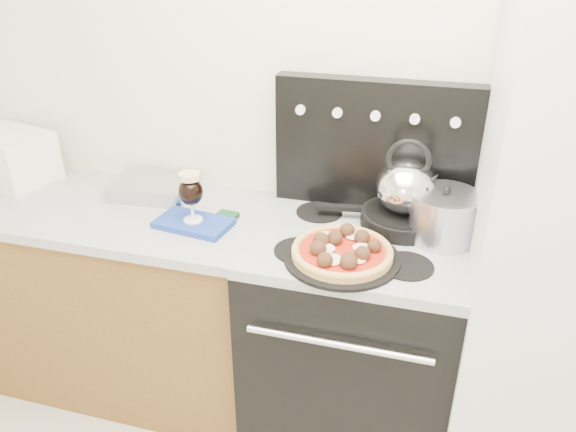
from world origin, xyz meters
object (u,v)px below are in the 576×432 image
(pizza, at_px, (342,250))
(beer_glass, at_px, (191,197))
(fridge, at_px, (574,262))
(tea_kettle, at_px, (406,183))
(pizza_pan, at_px, (342,257))
(skillet, at_px, (402,219))
(stove_body, at_px, (352,342))
(base_cabinet, at_px, (110,296))
(stock_pot, at_px, (443,218))
(toaster_oven, at_px, (11,157))
(oven_mitt, at_px, (194,223))

(pizza, bearing_deg, beer_glass, 169.11)
(fridge, bearing_deg, tea_kettle, 164.38)
(fridge, distance_m, pizza_pan, 0.75)
(beer_glass, distance_m, skillet, 0.78)
(stove_body, height_order, fridge, fridge)
(beer_glass, bearing_deg, pizza_pan, -10.89)
(base_cabinet, bearing_deg, tea_kettle, 4.93)
(stock_pot, bearing_deg, pizza_pan, -143.79)
(base_cabinet, xyz_separation_m, skillet, (1.24, 0.11, 0.52))
(skillet, bearing_deg, beer_glass, -166.70)
(base_cabinet, relative_size, pizza_pan, 3.71)
(toaster_oven, bearing_deg, tea_kettle, 14.17)
(oven_mitt, distance_m, pizza_pan, 0.60)
(stove_body, distance_m, skillet, 0.54)
(stove_body, xyz_separation_m, stock_pot, (0.28, 0.07, 0.56))
(beer_glass, bearing_deg, stove_body, 4.37)
(stove_body, bearing_deg, base_cabinet, 178.70)
(tea_kettle, bearing_deg, stove_body, -135.30)
(skillet, bearing_deg, base_cabinet, -175.07)
(toaster_oven, relative_size, pizza, 1.03)
(toaster_oven, bearing_deg, fridge, 10.23)
(fridge, height_order, beer_glass, fridge)
(stove_body, height_order, oven_mitt, oven_mitt)
(tea_kettle, bearing_deg, beer_glass, -165.74)
(beer_glass, xyz_separation_m, pizza, (0.59, -0.11, -0.07))
(toaster_oven, distance_m, skillet, 1.70)
(stove_body, height_order, pizza_pan, pizza_pan)
(oven_mitt, height_order, skillet, skillet)
(pizza_pan, distance_m, tea_kettle, 0.38)
(base_cabinet, xyz_separation_m, oven_mitt, (0.48, -0.07, 0.48))
(base_cabinet, xyz_separation_m, tea_kettle, (1.24, 0.11, 0.66))
(beer_glass, distance_m, stock_pot, 0.91)
(pizza_pan, bearing_deg, stock_pot, 36.21)
(base_cabinet, relative_size, pizza, 4.30)
(oven_mitt, distance_m, stock_pot, 0.91)
(pizza_pan, xyz_separation_m, pizza, (0.00, 0.00, 0.03))
(fridge, height_order, toaster_oven, fridge)
(fridge, height_order, stock_pot, fridge)
(pizza_pan, height_order, tea_kettle, tea_kettle)
(base_cabinet, height_order, fridge, fridge)
(stove_body, bearing_deg, fridge, -2.05)
(base_cabinet, bearing_deg, fridge, -1.59)
(beer_glass, xyz_separation_m, tea_kettle, (0.76, 0.18, 0.07))
(pizza_pan, relative_size, pizza, 1.16)
(stove_body, xyz_separation_m, fridge, (0.70, -0.03, 0.51))
(base_cabinet, height_order, oven_mitt, oven_mitt)
(toaster_oven, bearing_deg, pizza, 3.33)
(fridge, bearing_deg, pizza_pan, -169.48)
(beer_glass, relative_size, stock_pot, 0.85)
(beer_glass, height_order, stock_pot, beer_glass)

